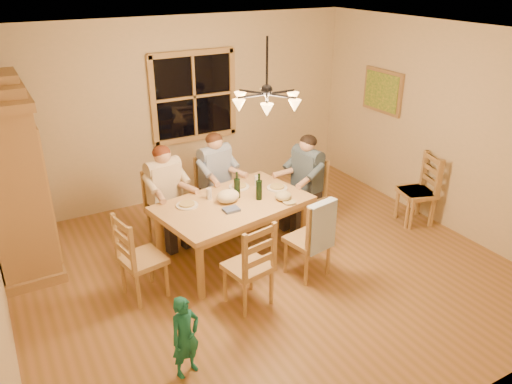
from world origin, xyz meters
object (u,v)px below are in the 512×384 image
chair_near_right (307,251)px  adult_plaid_man (216,169)px  child (185,337)px  chair_spare_front (416,203)px  chair_spare_back (414,202)px  chair_near_left (248,279)px  adult_slate_man (306,171)px  wine_bottle_b (259,187)px  chair_end_left (144,271)px  wine_bottle_a (237,185)px  adult_woman (164,184)px  chair_end_right (305,207)px  chandelier (267,99)px  chair_far_right (217,205)px  dining_table (233,210)px  chair_far_left (168,222)px  armoire (14,182)px

chair_near_right → adult_plaid_man: adult_plaid_man is taller
child → chair_spare_front: chair_spare_front is taller
child → chair_near_right: bearing=8.5°
chair_near_right → chair_spare_back: size_ratio=1.00×
adult_plaid_man → chair_spare_back: 2.81m
chair_near_left → adult_slate_man: adult_slate_man is taller
chair_near_left → wine_bottle_b: wine_bottle_b is taller
chair_end_left → chair_spare_front: same height
wine_bottle_a → wine_bottle_b: same height
adult_woman → wine_bottle_b: adult_woman is taller
child → chair_spare_front: (3.88, 1.11, -0.09)m
wine_bottle_b → chair_end_right: bearing=18.8°
chair_near_right → wine_bottle_b: 0.94m
wine_bottle_b → chair_spare_back: wine_bottle_b is taller
chair_near_right → adult_slate_man: adult_slate_man is taller
child → chandelier: bearing=22.1°
chair_far_right → chair_end_right: size_ratio=1.00×
chair_end_left → chair_spare_back: size_ratio=1.00×
wine_bottle_b → chair_spare_back: size_ratio=0.33×
wine_bottle_a → adult_plaid_man: bearing=84.0°
dining_table → adult_plaid_man: bearing=78.0°
chandelier → chair_spare_back: chandelier is taller
chandelier → adult_plaid_man: size_ratio=0.88×
chair_far_right → adult_woman: size_ratio=1.13×
chair_spare_front → chair_end_left: bearing=99.2°
chandelier → chair_spare_front: 3.03m
chandelier → adult_slate_man: bearing=33.6°
chair_near_left → adult_woman: bearing=90.0°
chair_near_left → adult_woman: 1.75m
chair_end_left → chair_end_right: 2.44m
chair_far_left → chandelier: bearing=112.5°
armoire → chair_end_left: armoire is taller
adult_plaid_man → wine_bottle_b: bearing=86.9°
armoire → adult_slate_man: bearing=-15.0°
adult_slate_man → wine_bottle_b: bearing=98.4°
adult_plaid_man → chair_spare_front: bearing=141.7°
adult_slate_man → armoire: bearing=64.6°
chair_far_left → chair_far_right: bearing=-180.0°
chair_near_right → adult_plaid_man: bearing=93.4°
adult_plaid_man → child: size_ratio=1.10×
chair_near_right → chandelier: bearing=133.9°
chair_end_right → wine_bottle_b: bearing=98.4°
adult_plaid_man → wine_bottle_a: size_ratio=2.65×
chandelier → chair_far_left: size_ratio=0.78×
adult_slate_man → chair_end_left: bearing=90.0°
chandelier → adult_woman: 1.88m
chair_near_right → child: 1.99m
chair_near_right → adult_plaid_man: (-0.40, 1.62, 0.54)m
child → chair_spare_front: 4.03m
chair_far_right → chair_near_left: 1.84m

